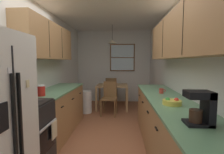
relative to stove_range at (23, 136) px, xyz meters
The scene contains 23 objects.
ground_plane 1.82m from the stove_range, 55.58° to the left, with size 12.00×12.00×0.00m, color #995B3D.
wall_left 1.70m from the stove_range, 103.76° to the left, with size 0.10×9.00×2.55m, color silver.
wall_right 2.87m from the stove_range, 31.76° to the left, with size 0.10×9.00×2.55m, color silver.
wall_back 4.30m from the stove_range, 76.37° to the left, with size 4.40×0.10×2.55m, color silver.
ceiling_slab 2.75m from the stove_range, 55.58° to the left, with size 4.40×9.00×0.08m, color white.
stove_range is the anchor object (origin of this frame).
microwave_over_range 1.17m from the stove_range, behind, with size 0.39×0.58×0.31m.
counter_left 1.24m from the stove_range, 90.26° to the left, with size 0.64×1.85×0.90m.
upper_cabinets_left 1.82m from the stove_range, 96.97° to the left, with size 0.33×1.93×0.69m.
counter_right 2.04m from the stove_range, 11.77° to the left, with size 0.64×3.18×0.90m.
upper_cabinets_right 2.56m from the stove_range, ahead, with size 0.33×2.86×0.66m.
dining_table 3.24m from the stove_range, 71.95° to the left, with size 0.94×0.78×0.74m.
dining_chair_near 2.65m from the stove_range, 68.84° to the left, with size 0.44×0.44×0.90m.
dining_chair_far 3.79m from the stove_range, 75.74° to the left, with size 0.40×0.40×0.90m.
pendant_light 3.60m from the stove_range, 71.95° to the left, with size 0.26×0.26×0.55m.
back_window 4.38m from the stove_range, 72.00° to the left, with size 0.88×0.05×0.97m.
trash_bin 2.61m from the stove_range, 83.51° to the left, with size 0.30×0.30×0.63m, color white.
storage_canister 0.75m from the stove_range, 90.59° to the left, with size 0.13×0.13×0.18m.
dish_towel 0.39m from the stove_range, 24.06° to the left, with size 0.02×0.16×0.24m, color beige.
coffee_maker 2.16m from the stove_range, 16.77° to the right, with size 0.22×0.18×0.30m.
mug_by_coffeemaker 2.22m from the stove_range, 23.71° to the left, with size 0.11×0.07×0.09m.
fruit_bowl 1.99m from the stove_range, ahead, with size 0.24×0.24×0.09m.
table_serving_bowl 3.25m from the stove_range, 71.36° to the left, with size 0.20×0.20×0.06m, color #4C7299.
Camera 1 is at (0.30, -2.53, 1.45)m, focal length 27.19 mm.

